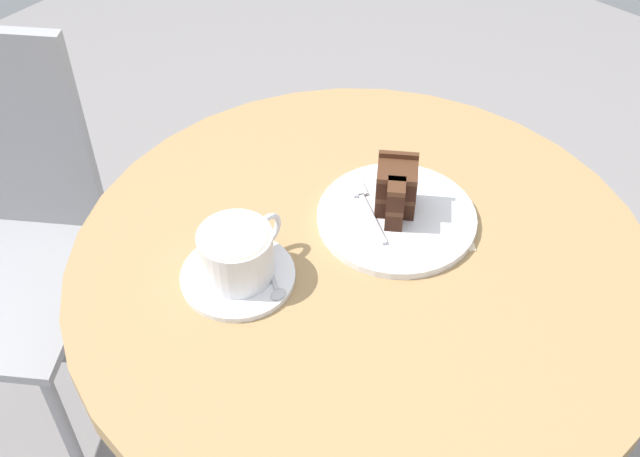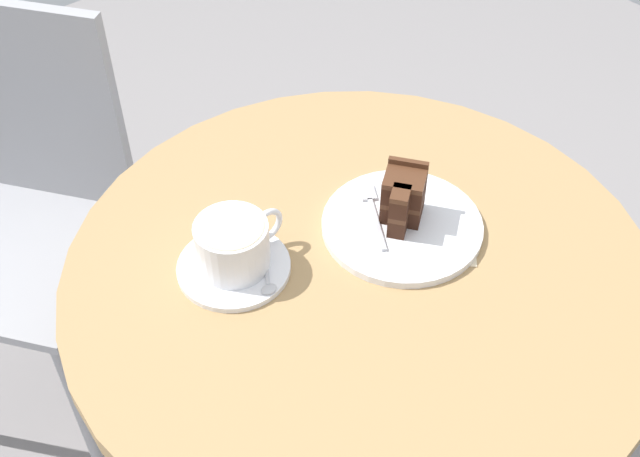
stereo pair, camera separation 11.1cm
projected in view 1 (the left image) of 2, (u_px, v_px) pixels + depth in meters
cafe_table at (360, 313)px, 1.21m from camera, size 0.84×0.84×0.73m
saucer at (238, 276)px, 1.10m from camera, size 0.16×0.16×0.01m
coffee_cup at (237, 252)px, 1.07m from camera, size 0.14×0.10×0.07m
teaspoon at (273, 279)px, 1.09m from camera, size 0.07×0.09×0.00m
cake_plate at (397, 218)px, 1.18m from camera, size 0.24×0.24×0.01m
cake_slice at (396, 190)px, 1.16m from camera, size 0.09×0.08×0.08m
fork at (365, 204)px, 1.19m from camera, size 0.09×0.13×0.00m
napkin at (423, 222)px, 1.18m from camera, size 0.17×0.17×0.00m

